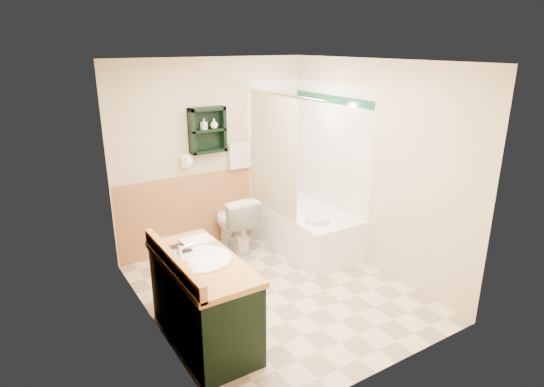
# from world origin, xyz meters

# --- Properties ---
(floor) EXTENTS (3.00, 3.00, 0.00)m
(floor) POSITION_xyz_m (0.00, 0.00, 0.00)
(floor) COLOR beige
(floor) RESTS_ON ground
(back_wall) EXTENTS (2.60, 0.04, 2.40)m
(back_wall) POSITION_xyz_m (0.00, 1.52, 1.20)
(back_wall) COLOR beige
(back_wall) RESTS_ON ground
(left_wall) EXTENTS (0.04, 3.00, 2.40)m
(left_wall) POSITION_xyz_m (-1.32, 0.00, 1.20)
(left_wall) COLOR beige
(left_wall) RESTS_ON ground
(right_wall) EXTENTS (0.04, 3.00, 2.40)m
(right_wall) POSITION_xyz_m (1.32, 0.00, 1.20)
(right_wall) COLOR beige
(right_wall) RESTS_ON ground
(ceiling) EXTENTS (2.60, 3.00, 0.04)m
(ceiling) POSITION_xyz_m (0.00, 0.00, 2.42)
(ceiling) COLOR white
(ceiling) RESTS_ON back_wall
(wainscot_left) EXTENTS (2.98, 2.98, 1.00)m
(wainscot_left) POSITION_xyz_m (-1.29, 0.00, 0.50)
(wainscot_left) COLOR tan
(wainscot_left) RESTS_ON left_wall
(wainscot_back) EXTENTS (2.58, 2.58, 1.00)m
(wainscot_back) POSITION_xyz_m (0.00, 1.49, 0.50)
(wainscot_back) COLOR tan
(wainscot_back) RESTS_ON back_wall
(mirror_frame) EXTENTS (1.30, 1.30, 1.00)m
(mirror_frame) POSITION_xyz_m (-1.27, -0.55, 1.50)
(mirror_frame) COLOR olive
(mirror_frame) RESTS_ON left_wall
(mirror_glass) EXTENTS (1.20, 1.20, 0.90)m
(mirror_glass) POSITION_xyz_m (-1.27, -0.55, 1.50)
(mirror_glass) COLOR white
(mirror_glass) RESTS_ON left_wall
(tile_right) EXTENTS (1.50, 1.50, 2.10)m
(tile_right) POSITION_xyz_m (1.28, 0.75, 1.05)
(tile_right) COLOR white
(tile_right) RESTS_ON right_wall
(tile_back) EXTENTS (0.95, 0.95, 2.10)m
(tile_back) POSITION_xyz_m (1.03, 1.48, 1.05)
(tile_back) COLOR white
(tile_back) RESTS_ON back_wall
(tile_accent) EXTENTS (1.50, 1.50, 0.10)m
(tile_accent) POSITION_xyz_m (1.27, 0.75, 1.90)
(tile_accent) COLOR #13432A
(tile_accent) RESTS_ON right_wall
(wall_shelf) EXTENTS (0.45, 0.15, 0.55)m
(wall_shelf) POSITION_xyz_m (-0.10, 1.41, 1.55)
(wall_shelf) COLOR black
(wall_shelf) RESTS_ON back_wall
(hair_dryer) EXTENTS (0.10, 0.24, 0.18)m
(hair_dryer) POSITION_xyz_m (-0.40, 1.43, 1.20)
(hair_dryer) COLOR white
(hair_dryer) RESTS_ON back_wall
(towel_bar) EXTENTS (0.40, 0.06, 0.40)m
(towel_bar) POSITION_xyz_m (0.35, 1.45, 1.35)
(towel_bar) COLOR silver
(towel_bar) RESTS_ON back_wall
(curtain_rod) EXTENTS (0.03, 1.60, 0.03)m
(curtain_rod) POSITION_xyz_m (0.53, 0.75, 2.00)
(curtain_rod) COLOR silver
(curtain_rod) RESTS_ON back_wall
(shower_curtain) EXTENTS (1.05, 1.05, 1.70)m
(shower_curtain) POSITION_xyz_m (0.53, 0.92, 1.15)
(shower_curtain) COLOR beige
(shower_curtain) RESTS_ON curtain_rod
(vanity) EXTENTS (0.59, 1.26, 0.80)m
(vanity) POSITION_xyz_m (-0.99, -0.35, 0.40)
(vanity) COLOR black
(vanity) RESTS_ON ground
(bathtub) EXTENTS (0.80, 1.50, 0.53)m
(bathtub) POSITION_xyz_m (0.93, 0.75, 0.27)
(bathtub) COLOR white
(bathtub) RESTS_ON ground
(toilet) EXTENTS (0.47, 0.78, 0.74)m
(toilet) POSITION_xyz_m (0.10, 1.17, 0.37)
(toilet) COLOR white
(toilet) RESTS_ON ground
(counter_towel) EXTENTS (0.27, 0.21, 0.04)m
(counter_towel) POSITION_xyz_m (-0.89, -0.01, 0.82)
(counter_towel) COLOR silver
(counter_towel) RESTS_ON vanity
(vanity_book) EXTENTS (0.16, 0.02, 0.22)m
(vanity_book) POSITION_xyz_m (-1.16, -0.08, 0.91)
(vanity_book) COLOR black
(vanity_book) RESTS_ON vanity
(tub_towel) EXTENTS (0.23, 0.19, 0.07)m
(tub_towel) POSITION_xyz_m (0.76, 0.29, 0.57)
(tub_towel) COLOR silver
(tub_towel) RESTS_ON bathtub
(soap_bottle_a) EXTENTS (0.10, 0.14, 0.06)m
(soap_bottle_a) POSITION_xyz_m (-0.15, 1.40, 1.60)
(soap_bottle_a) COLOR white
(soap_bottle_a) RESTS_ON wall_shelf
(soap_bottle_b) EXTENTS (0.12, 0.14, 0.09)m
(soap_bottle_b) POSITION_xyz_m (-0.01, 1.40, 1.61)
(soap_bottle_b) COLOR white
(soap_bottle_b) RESTS_ON wall_shelf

